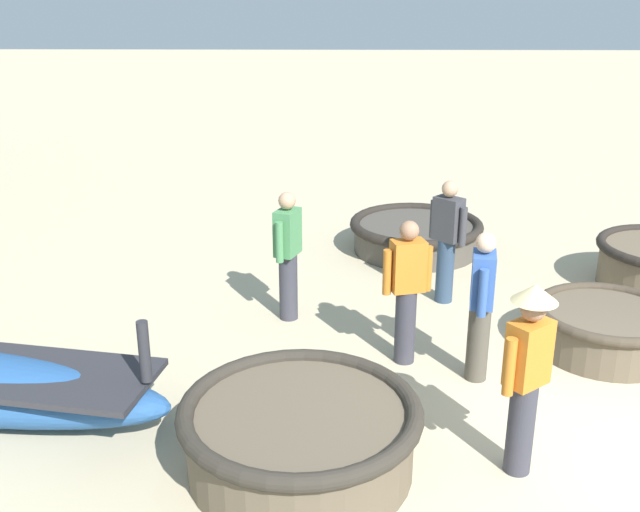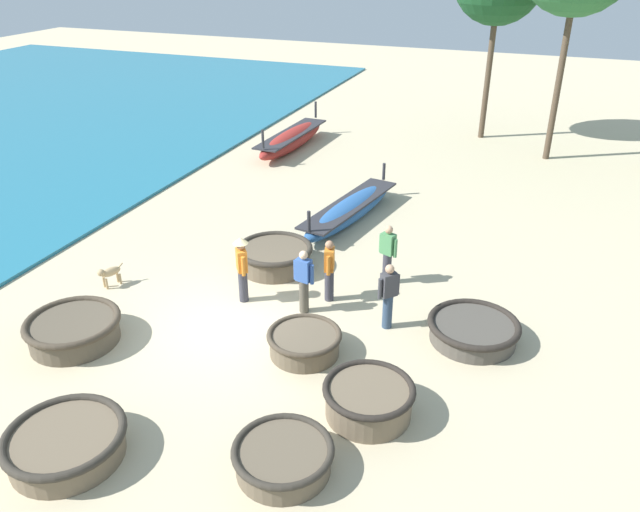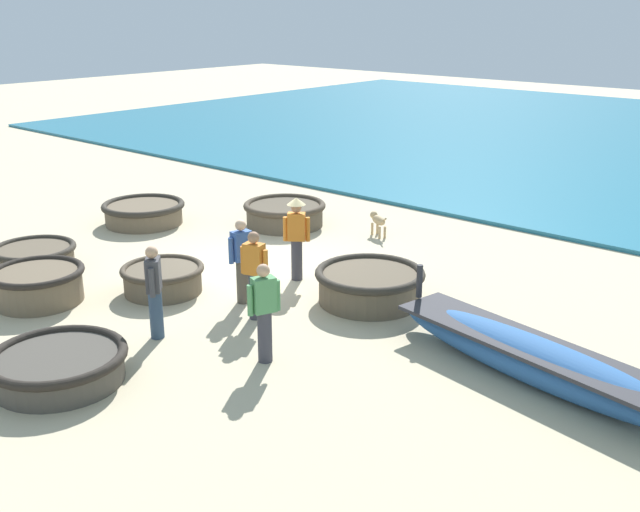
{
  "view_description": "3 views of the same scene",
  "coord_description": "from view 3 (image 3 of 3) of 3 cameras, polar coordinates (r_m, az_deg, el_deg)",
  "views": [
    {
      "loc": [
        -5.38,
        2.57,
        3.83
      ],
      "look_at": [
        1.78,
        2.69,
        1.18
      ],
      "focal_mm": 42.0,
      "sensor_mm": 36.0,
      "label": 1
    },
    {
      "loc": [
        6.17,
        -10.31,
        7.79
      ],
      "look_at": [
        1.33,
        2.29,
        0.86
      ],
      "focal_mm": 35.0,
      "sensor_mm": 36.0,
      "label": 2
    },
    {
      "loc": [
        10.07,
        10.49,
        5.18
      ],
      "look_at": [
        0.92,
        2.54,
        1.09
      ],
      "focal_mm": 42.0,
      "sensor_mm": 36.0,
      "label": 3
    }
  ],
  "objects": [
    {
      "name": "fisherman_standing_left",
      "position": [
        14.55,
        -1.8,
        1.75
      ],
      "size": [
        0.38,
        0.44,
        1.67
      ],
      "color": "#383842",
      "rests_on": "ground"
    },
    {
      "name": "fisherman_hauling",
      "position": [
        13.51,
        -5.98,
        -0.23
      ],
      "size": [
        0.52,
        0.28,
        1.57
      ],
      "color": "#4C473D",
      "rests_on": "ground"
    },
    {
      "name": "fisherman_by_coracle",
      "position": [
        12.29,
        -12.51,
        -2.53
      ],
      "size": [
        0.4,
        0.41,
        1.57
      ],
      "color": "#2D425B",
      "rests_on": "ground"
    },
    {
      "name": "fisherman_with_hat",
      "position": [
        11.24,
        -4.28,
        -4.16
      ],
      "size": [
        0.5,
        0.33,
        1.57
      ],
      "color": "#383842",
      "rests_on": "ground"
    },
    {
      "name": "coracle_nearest",
      "position": [
        13.66,
        3.81,
        -2.16
      ],
      "size": [
        2.01,
        2.01,
        0.63
      ],
      "color": "brown",
      "rests_on": "ground"
    },
    {
      "name": "long_boat_ochre_hull",
      "position": [
        11.29,
        16.16,
        -7.6
      ],
      "size": [
        1.8,
        5.18,
        1.14
      ],
      "color": "#285693",
      "rests_on": "ground"
    },
    {
      "name": "dog",
      "position": [
        17.59,
        4.43,
        2.71
      ],
      "size": [
        0.4,
        0.64,
        0.55
      ],
      "color": "tan",
      "rests_on": "ground"
    },
    {
      "name": "coracle_far_right",
      "position": [
        16.48,
        -20.92,
        0.01
      ],
      "size": [
        1.68,
        1.68,
        0.49
      ],
      "color": "brown",
      "rests_on": "ground"
    },
    {
      "name": "coracle_front_left",
      "position": [
        18.41,
        -2.71,
        3.3
      ],
      "size": [
        2.02,
        2.02,
        0.58
      ],
      "color": "brown",
      "rests_on": "ground"
    },
    {
      "name": "coracle_far_left",
      "position": [
        14.57,
        -20.68,
        -2.0
      ],
      "size": [
        1.69,
        1.69,
        0.64
      ],
      "color": "brown",
      "rests_on": "ground"
    },
    {
      "name": "coracle_weathered",
      "position": [
        11.48,
        -19.31,
        -7.85
      ],
      "size": [
        1.98,
        1.98,
        0.49
      ],
      "color": "#4C473F",
      "rests_on": "ground"
    },
    {
      "name": "coracle_front_right",
      "position": [
        14.42,
        -11.89,
        -1.64
      ],
      "size": [
        1.57,
        1.57,
        0.52
      ],
      "color": "brown",
      "rests_on": "ground"
    },
    {
      "name": "ground_plane",
      "position": [
        15.44,
        -4.88,
        -1.04
      ],
      "size": [
        80.0,
        80.0,
        0.0
      ],
      "primitive_type": "plane",
      "color": "#C6B793"
    },
    {
      "name": "coracle_center",
      "position": [
        19.06,
        -13.29,
        3.29
      ],
      "size": [
        2.03,
        2.03,
        0.55
      ],
      "color": "brown",
      "rests_on": "ground"
    },
    {
      "name": "fisherman_standing_right",
      "position": [
        12.79,
        -5.01,
        -1.29
      ],
      "size": [
        0.3,
        0.52,
        1.57
      ],
      "color": "#383842",
      "rests_on": "ground"
    }
  ]
}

